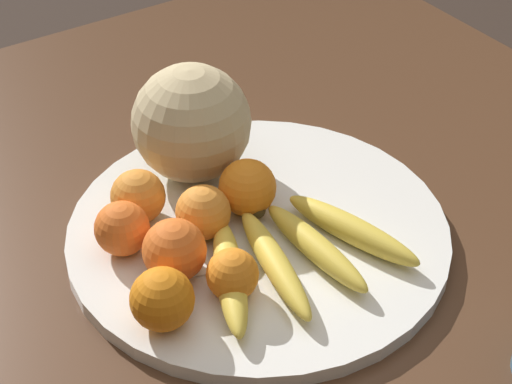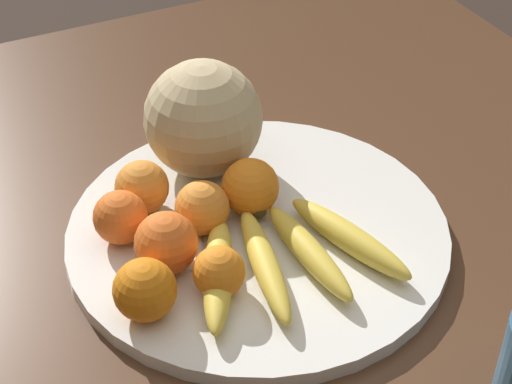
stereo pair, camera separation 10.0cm
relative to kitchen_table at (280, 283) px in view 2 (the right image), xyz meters
The scene contains 12 objects.
kitchen_table is the anchor object (origin of this frame).
fruit_bowl 0.10m from the kitchen_table, 98.69° to the right, with size 0.46×0.46×0.02m.
melon 0.23m from the kitchen_table, 163.69° to the right, with size 0.15×0.15×0.15m.
banana_bunch 0.15m from the kitchen_table, 24.69° to the right, with size 0.20×0.26×0.03m.
orange_front_left 0.24m from the kitchen_table, 105.82° to the right, with size 0.06×0.06×0.06m.
orange_front_right 0.17m from the kitchen_table, 105.31° to the right, with size 0.07×0.07×0.07m.
orange_mid_center 0.26m from the kitchen_table, 69.73° to the right, with size 0.07×0.07×0.07m.
orange_back_left 0.21m from the kitchen_table, 83.64° to the right, with size 0.07×0.07×0.07m.
orange_back_right 0.22m from the kitchen_table, 123.19° to the right, with size 0.07×0.07×0.07m.
orange_top_small 0.20m from the kitchen_table, 56.27° to the right, with size 0.06×0.06×0.06m.
orange_side_extra 0.15m from the kitchen_table, 142.69° to the right, with size 0.07×0.07×0.07m.
produce_tag 0.16m from the kitchen_table, 95.89° to the right, with size 0.11×0.07×0.00m.
Camera 2 is at (0.70, -0.38, 1.42)m, focal length 60.00 mm.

